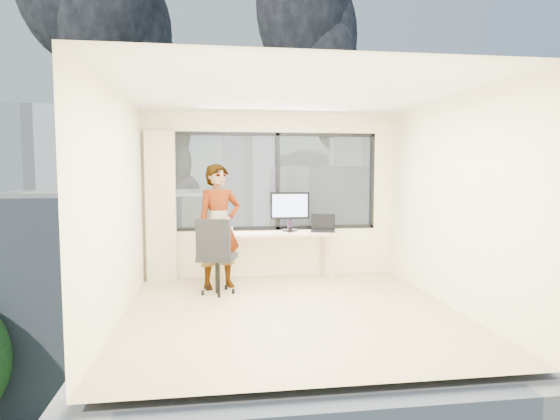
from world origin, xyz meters
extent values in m
cube|color=#D4C08A|center=(0.00, 0.00, 0.00)|extent=(4.00, 4.00, 0.01)
cube|color=white|center=(0.00, 0.00, 2.60)|extent=(4.00, 4.00, 0.01)
cube|color=#F4E8BC|center=(0.00, -2.00, 1.30)|extent=(4.00, 0.01, 2.60)
cube|color=#F4E8BC|center=(-2.00, 0.00, 1.30)|extent=(0.01, 4.00, 2.60)
cube|color=#F4E8BC|center=(2.00, 0.00, 1.30)|extent=(0.01, 4.00, 2.60)
cube|color=beige|center=(-1.72, 1.88, 1.15)|extent=(0.45, 0.14, 2.30)
cube|color=#D0AC8B|center=(0.00, 1.66, 0.38)|extent=(1.80, 0.60, 0.75)
imported|color=#2D2D33|center=(-0.85, 1.31, 0.90)|extent=(0.76, 0.64, 1.79)
cube|color=white|center=(-0.80, 1.92, 0.78)|extent=(0.35, 0.32, 0.07)
cube|color=black|center=(-0.72, 1.53, 0.76)|extent=(0.10, 0.06, 0.01)
cylinder|color=black|center=(0.25, 1.63, 0.79)|extent=(0.08, 0.08, 0.09)
ellipsoid|color=#0E5054|center=(0.80, 1.85, 0.84)|extent=(0.27, 0.18, 0.19)
cube|color=#515B3D|center=(0.00, 120.00, -14.00)|extent=(400.00, 400.00, 0.04)
cube|color=#F2ECCA|center=(-9.00, 30.00, -7.00)|extent=(16.00, 12.00, 14.00)
cube|color=silver|center=(12.00, 38.00, -6.00)|extent=(14.00, 13.00, 16.00)
cube|color=silver|center=(-35.00, 95.00, 0.00)|extent=(14.00, 14.00, 28.00)
cube|color=silver|center=(8.00, 120.00, 1.00)|extent=(13.00, 13.00, 30.00)
cube|color=silver|center=(45.00, 140.00, -1.00)|extent=(15.00, 15.00, 26.00)
cube|color=silver|center=(-60.00, 150.00, -3.00)|extent=(16.00, 14.00, 22.00)
ellipsoid|color=slate|center=(-120.00, 320.00, -14.00)|extent=(288.00, 216.00, 90.00)
ellipsoid|color=slate|center=(100.00, 320.00, -14.00)|extent=(300.00, 220.00, 96.00)
camera|label=1|loc=(-0.92, -5.48, 1.71)|focal=30.13mm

